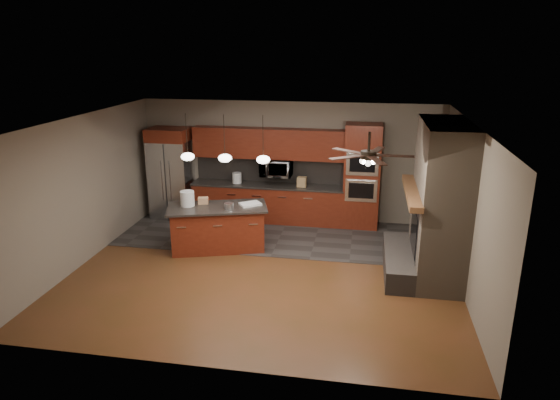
% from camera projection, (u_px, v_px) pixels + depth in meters
% --- Properties ---
extents(ground, '(7.00, 7.00, 0.00)m').
position_uv_depth(ground, '(265.00, 270.00, 9.35)').
color(ground, '#592E1A').
rests_on(ground, ground).
extents(ceiling, '(7.00, 6.00, 0.02)m').
position_uv_depth(ceiling, '(263.00, 121.00, 8.51)').
color(ceiling, white).
rests_on(ceiling, back_wall).
extents(back_wall, '(7.00, 0.02, 2.80)m').
position_uv_depth(back_wall, '(290.00, 162.00, 11.75)').
color(back_wall, '#6F6459').
rests_on(back_wall, ground).
extents(right_wall, '(0.02, 6.00, 2.80)m').
position_uv_depth(right_wall, '(468.00, 210.00, 8.35)').
color(right_wall, '#6F6459').
rests_on(right_wall, ground).
extents(left_wall, '(0.02, 6.00, 2.80)m').
position_uv_depth(left_wall, '(84.00, 190.00, 9.50)').
color(left_wall, '#6F6459').
rests_on(left_wall, ground).
extents(slate_tile_patch, '(7.00, 2.40, 0.01)m').
position_uv_depth(slate_tile_patch, '(281.00, 235.00, 11.04)').
color(slate_tile_patch, '#33302E').
rests_on(slate_tile_patch, ground).
extents(fireplace_column, '(1.30, 2.10, 2.80)m').
position_uv_depth(fireplace_column, '(436.00, 207.00, 8.84)').
color(fireplace_column, '#726352').
rests_on(fireplace_column, ground).
extents(back_cabinetry, '(3.59, 0.64, 2.20)m').
position_uv_depth(back_cabinetry, '(268.00, 184.00, 11.74)').
color(back_cabinetry, maroon).
rests_on(back_cabinetry, ground).
extents(oven_tower, '(0.80, 0.63, 2.38)m').
position_uv_depth(oven_tower, '(362.00, 177.00, 11.24)').
color(oven_tower, maroon).
rests_on(oven_tower, ground).
extents(microwave, '(0.73, 0.41, 0.50)m').
position_uv_depth(microwave, '(276.00, 168.00, 11.59)').
color(microwave, silver).
rests_on(microwave, back_cabinetry).
extents(refrigerator, '(0.94, 0.75, 2.17)m').
position_uv_depth(refrigerator, '(171.00, 173.00, 11.94)').
color(refrigerator, silver).
rests_on(refrigerator, ground).
extents(kitchen_island, '(2.16, 1.45, 0.92)m').
position_uv_depth(kitchen_island, '(218.00, 228.00, 10.19)').
color(kitchen_island, maroon).
rests_on(kitchen_island, ground).
extents(white_bucket, '(0.30, 0.30, 0.30)m').
position_uv_depth(white_bucket, '(187.00, 199.00, 10.05)').
color(white_bucket, silver).
rests_on(white_bucket, kitchen_island).
extents(paint_can, '(0.20, 0.20, 0.12)m').
position_uv_depth(paint_can, '(229.00, 206.00, 9.87)').
color(paint_can, '#B6B5BA').
rests_on(paint_can, kitchen_island).
extents(paint_tray, '(0.50, 0.47, 0.04)m').
position_uv_depth(paint_tray, '(250.00, 204.00, 10.14)').
color(paint_tray, white).
rests_on(paint_tray, kitchen_island).
extents(cardboard_box, '(0.24, 0.20, 0.13)m').
position_uv_depth(cardboard_box, '(203.00, 201.00, 10.21)').
color(cardboard_box, '#A87B56').
rests_on(cardboard_box, kitchen_island).
extents(counter_bucket, '(0.26, 0.26, 0.25)m').
position_uv_depth(counter_bucket, '(237.00, 178.00, 11.78)').
color(counter_bucket, silver).
rests_on(counter_bucket, back_cabinetry).
extents(counter_box, '(0.21, 0.17, 0.23)m').
position_uv_depth(counter_box, '(302.00, 182.00, 11.48)').
color(counter_box, '#9E7D51').
rests_on(counter_box, back_cabinetry).
extents(pendant_left, '(0.26, 0.26, 0.92)m').
position_uv_depth(pendant_left, '(188.00, 156.00, 9.69)').
color(pendant_left, black).
rests_on(pendant_left, ceiling).
extents(pendant_center, '(0.26, 0.26, 0.92)m').
position_uv_depth(pendant_center, '(225.00, 158.00, 9.56)').
color(pendant_center, black).
rests_on(pendant_center, ceiling).
extents(pendant_right, '(0.26, 0.26, 0.92)m').
position_uv_depth(pendant_right, '(263.00, 159.00, 9.44)').
color(pendant_right, black).
rests_on(pendant_right, ceiling).
extents(ceiling_fan, '(1.27, 1.33, 0.41)m').
position_uv_depth(ceiling_fan, '(369.00, 154.00, 7.56)').
color(ceiling_fan, black).
rests_on(ceiling_fan, ceiling).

